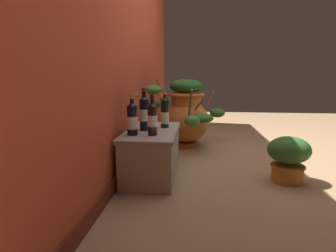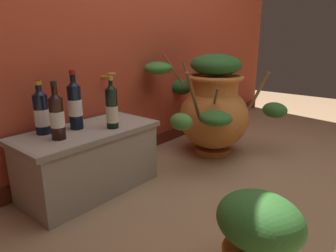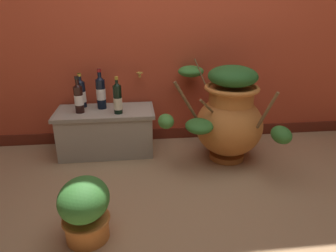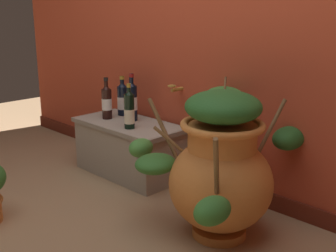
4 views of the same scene
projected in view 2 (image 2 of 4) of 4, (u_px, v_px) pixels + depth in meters
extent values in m
plane|color=#9E7A56|center=(270.00, 198.00, 1.73)|extent=(7.00, 7.00, 0.00)
cube|color=maroon|center=(136.00, 147.00, 2.39)|extent=(4.40, 0.02, 0.10)
cylinder|color=#B28433|center=(107.00, 78.00, 1.98)|extent=(0.02, 0.10, 0.02)
torus|color=#B28433|center=(111.00, 74.00, 1.94)|extent=(0.06, 0.06, 0.01)
cylinder|color=#C17033|center=(212.00, 150.00, 2.42)|extent=(0.28, 0.28, 0.05)
ellipsoid|color=#C17033|center=(214.00, 117.00, 2.34)|extent=(0.54, 0.54, 0.49)
cylinder|color=#C17033|center=(215.00, 87.00, 2.27)|extent=(0.35, 0.35, 0.14)
torus|color=#C17033|center=(215.00, 77.00, 2.25)|extent=(0.42, 0.42, 0.04)
cylinder|color=brown|center=(174.00, 70.00, 2.26)|extent=(0.11, 0.15, 0.26)
ellipsoid|color=#387A33|center=(158.00, 68.00, 2.26)|extent=(0.22, 0.21, 0.09)
cylinder|color=brown|center=(194.00, 97.00, 1.98)|extent=(0.22, 0.05, 0.35)
ellipsoid|color=#428438|center=(181.00, 122.00, 1.88)|extent=(0.12, 0.15, 0.11)
cylinder|color=brown|center=(216.00, 96.00, 2.03)|extent=(0.15, 0.11, 0.15)
ellipsoid|color=#2D6628|center=(215.00, 118.00, 1.99)|extent=(0.20, 0.23, 0.10)
cylinder|color=brown|center=(189.00, 79.00, 2.52)|extent=(0.07, 0.18, 0.28)
ellipsoid|color=#235623|center=(180.00, 87.00, 2.65)|extent=(0.16, 0.23, 0.13)
cylinder|color=brown|center=(259.00, 91.00, 2.25)|extent=(0.09, 0.13, 0.31)
ellipsoid|color=#2D6628|center=(275.00, 110.00, 2.27)|extent=(0.13, 0.19, 0.12)
ellipsoid|color=#235623|center=(216.00, 65.00, 2.23)|extent=(0.38, 0.38, 0.16)
cube|color=#9E9384|center=(89.00, 160.00, 1.78)|extent=(0.77, 0.38, 0.38)
cube|color=gray|center=(87.00, 132.00, 1.73)|extent=(0.82, 0.41, 0.03)
cylinder|color=black|center=(57.00, 119.00, 1.53)|extent=(0.07, 0.07, 0.21)
cone|color=black|center=(55.00, 96.00, 1.50)|extent=(0.07, 0.07, 0.04)
cylinder|color=black|center=(54.00, 90.00, 1.49)|extent=(0.03, 0.03, 0.08)
cylinder|color=black|center=(53.00, 84.00, 1.48)|extent=(0.03, 0.03, 0.02)
cylinder|color=silver|center=(57.00, 119.00, 1.53)|extent=(0.07, 0.07, 0.08)
cylinder|color=black|center=(42.00, 115.00, 1.62)|extent=(0.08, 0.08, 0.22)
cone|color=black|center=(39.00, 92.00, 1.58)|extent=(0.08, 0.08, 0.04)
cylinder|color=black|center=(38.00, 88.00, 1.58)|extent=(0.03, 0.03, 0.08)
cylinder|color=#B7932D|center=(38.00, 83.00, 1.57)|extent=(0.03, 0.03, 0.02)
cylinder|color=silver|center=(42.00, 117.00, 1.62)|extent=(0.08, 0.08, 0.09)
cylinder|color=black|center=(75.00, 108.00, 1.71)|extent=(0.08, 0.08, 0.25)
cone|color=black|center=(73.00, 84.00, 1.67)|extent=(0.08, 0.08, 0.04)
cylinder|color=black|center=(73.00, 78.00, 1.66)|extent=(0.03, 0.03, 0.09)
cylinder|color=maroon|center=(72.00, 72.00, 1.65)|extent=(0.04, 0.04, 0.02)
cylinder|color=silver|center=(75.00, 107.00, 1.71)|extent=(0.08, 0.08, 0.09)
cylinder|color=black|center=(112.00, 109.00, 1.72)|extent=(0.07, 0.07, 0.23)
cone|color=black|center=(111.00, 87.00, 1.69)|extent=(0.07, 0.07, 0.04)
cylinder|color=black|center=(110.00, 82.00, 1.68)|extent=(0.02, 0.02, 0.07)
cylinder|color=#B7932D|center=(110.00, 78.00, 1.67)|extent=(0.03, 0.03, 0.02)
cylinder|color=beige|center=(112.00, 114.00, 1.73)|extent=(0.07, 0.07, 0.10)
torus|color=#B2672E|center=(257.00, 251.00, 1.12)|extent=(0.26, 0.26, 0.02)
ellipsoid|color=#2D6628|center=(260.00, 221.00, 1.08)|extent=(0.27, 0.32, 0.21)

